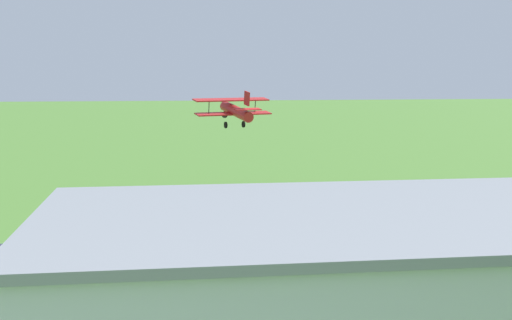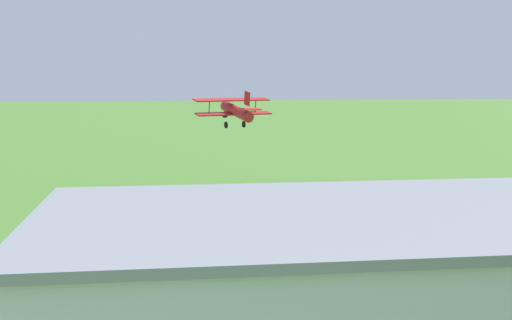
% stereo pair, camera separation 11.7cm
% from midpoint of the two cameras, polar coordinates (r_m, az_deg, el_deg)
% --- Properties ---
extents(ground_plane, '(400.00, 400.00, 0.00)m').
position_cam_midpoint_polar(ground_plane, '(65.90, -5.77, -2.83)').
color(ground_plane, '#47752D').
extents(hangar, '(24.82, 13.36, 6.76)m').
position_cam_midpoint_polar(hangar, '(26.63, 8.39, -11.47)').
color(hangar, silver).
rests_on(hangar, ground_plane).
extents(biplane, '(7.97, 6.99, 3.72)m').
position_cam_midpoint_polar(biplane, '(64.09, -1.89, 4.38)').
color(biplane, '#B21E1E').
extents(car_blue, '(2.30, 4.58, 1.69)m').
position_cam_midpoint_polar(car_blue, '(44.50, 17.48, -7.22)').
color(car_blue, '#23389E').
rests_on(car_blue, ground_plane).
extents(car_yellow, '(2.05, 3.99, 1.73)m').
position_cam_midpoint_polar(car_yellow, '(41.63, -12.65, -8.07)').
color(car_yellow, gold).
rests_on(car_yellow, ground_plane).
extents(person_watching_takeoff, '(0.44, 0.44, 1.78)m').
position_cam_midpoint_polar(person_watching_takeoff, '(40.27, 13.76, -8.63)').
color(person_watching_takeoff, beige).
rests_on(person_watching_takeoff, ground_plane).
extents(person_crossing_taxiway, '(0.52, 0.52, 1.61)m').
position_cam_midpoint_polar(person_crossing_taxiway, '(42.47, -7.34, -7.73)').
color(person_crossing_taxiway, navy).
rests_on(person_crossing_taxiway, ground_plane).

